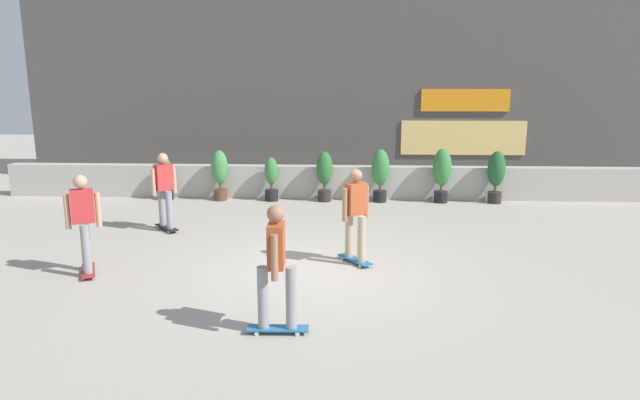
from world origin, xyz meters
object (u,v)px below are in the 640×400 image
at_px(skater_far_right, 356,212).
at_px(potted_plant_6, 496,174).
at_px(skater_mid_plaza, 164,188).
at_px(skater_by_wall_right, 276,264).
at_px(potted_plant_0, 166,178).
at_px(potted_plant_3, 324,173).
at_px(potted_plant_2, 271,178).
at_px(skater_far_left, 84,220).
at_px(potted_plant_5, 442,171).
at_px(potted_plant_4, 380,172).
at_px(potted_plant_1, 220,172).

bearing_deg(skater_far_right, potted_plant_6, 53.78).
height_order(skater_mid_plaza, skater_far_right, same).
xyz_separation_m(skater_mid_plaza, skater_by_wall_right, (3.04, -4.90, 0.00)).
relative_size(potted_plant_0, potted_plant_3, 0.87).
bearing_deg(potted_plant_2, skater_far_left, -111.04).
bearing_deg(potted_plant_6, potted_plant_5, 180.00).
bearing_deg(skater_mid_plaza, potted_plant_0, 107.82).
xyz_separation_m(potted_plant_5, skater_far_right, (-2.38, -5.20, 0.10)).
bearing_deg(potted_plant_0, skater_far_right, -45.56).
bearing_deg(potted_plant_6, potted_plant_3, 180.00).
distance_m(skater_far_right, skater_far_left, 4.57).
bearing_deg(potted_plant_5, potted_plant_4, 180.00).
bearing_deg(skater_far_left, skater_mid_plaza, 81.48).
distance_m(potted_plant_1, potted_plant_4, 4.35).
height_order(potted_plant_4, potted_plant_6, potted_plant_4).
bearing_deg(potted_plant_5, potted_plant_1, 180.00).
relative_size(potted_plant_1, potted_plant_4, 0.96).
bearing_deg(potted_plant_5, skater_far_left, -138.93).
xyz_separation_m(potted_plant_0, potted_plant_2, (2.90, -0.00, 0.01)).
xyz_separation_m(potted_plant_0, potted_plant_6, (8.90, -0.00, 0.18)).
bearing_deg(potted_plant_5, skater_far_right, -114.57).
height_order(potted_plant_0, skater_mid_plaza, skater_mid_plaza).
relative_size(potted_plant_2, skater_by_wall_right, 0.70).
relative_size(potted_plant_5, potted_plant_6, 1.04).
relative_size(potted_plant_4, skater_far_left, 0.84).
xyz_separation_m(potted_plant_2, potted_plant_6, (6.00, 0.00, 0.17)).
relative_size(potted_plant_5, skater_by_wall_right, 0.86).
distance_m(potted_plant_1, skater_by_wall_right, 8.47).
distance_m(potted_plant_3, skater_by_wall_right, 8.08).
height_order(skater_mid_plaza, skater_far_left, same).
xyz_separation_m(potted_plant_1, skater_far_left, (-0.90, -5.99, 0.16)).
bearing_deg(skater_far_left, potted_plant_2, 68.96).
distance_m(potted_plant_2, potted_plant_6, 6.01).
height_order(skater_far_right, skater_far_left, same).
bearing_deg(potted_plant_3, skater_by_wall_right, -92.00).
bearing_deg(skater_by_wall_right, potted_plant_5, 67.08).
bearing_deg(skater_by_wall_right, potted_plant_4, 77.57).
relative_size(skater_far_right, skater_far_left, 1.00).
xyz_separation_m(potted_plant_1, skater_mid_plaza, (-0.47, -3.16, 0.16)).
relative_size(skater_far_left, skater_by_wall_right, 1.00).
relative_size(potted_plant_3, potted_plant_4, 0.95).
distance_m(potted_plant_1, potted_plant_3, 2.85).
relative_size(potted_plant_0, potted_plant_1, 0.86).
distance_m(potted_plant_2, potted_plant_4, 2.95).
bearing_deg(potted_plant_6, skater_mid_plaza, -158.13).
relative_size(skater_mid_plaza, skater_by_wall_right, 1.00).
bearing_deg(potted_plant_6, skater_by_wall_right, -120.97).
distance_m(potted_plant_2, potted_plant_5, 4.58).
relative_size(potted_plant_2, potted_plant_3, 0.88).
xyz_separation_m(skater_far_left, skater_by_wall_right, (3.47, -2.07, 0.00)).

